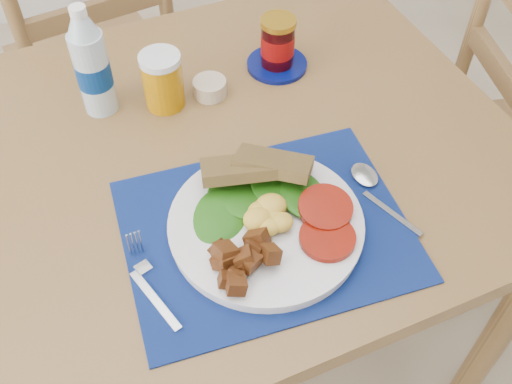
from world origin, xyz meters
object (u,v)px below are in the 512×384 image
(breakfast_plate, at_px, (264,224))
(juice_glass, at_px, (163,82))
(water_bottle, at_px, (92,67))
(chair_far, at_px, (92,37))
(jam_on_saucer, at_px, (278,46))

(breakfast_plate, xyz_separation_m, juice_glass, (-0.05, 0.37, 0.03))
(juice_glass, bearing_deg, water_bottle, 161.94)
(chair_far, relative_size, breakfast_plate, 3.65)
(chair_far, distance_m, breakfast_plate, 0.93)
(chair_far, distance_m, water_bottle, 0.57)
(breakfast_plate, bearing_deg, juice_glass, 120.90)
(chair_far, height_order, jam_on_saucer, chair_far)
(breakfast_plate, distance_m, jam_on_saucer, 0.44)
(water_bottle, xyz_separation_m, jam_on_saucer, (0.37, -0.02, -0.05))
(chair_far, bearing_deg, water_bottle, 76.82)
(water_bottle, bearing_deg, juice_glass, -18.06)
(breakfast_plate, bearing_deg, jam_on_saucer, 86.01)
(chair_far, height_order, water_bottle, chair_far)
(breakfast_plate, relative_size, jam_on_saucer, 2.47)
(breakfast_plate, distance_m, water_bottle, 0.44)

